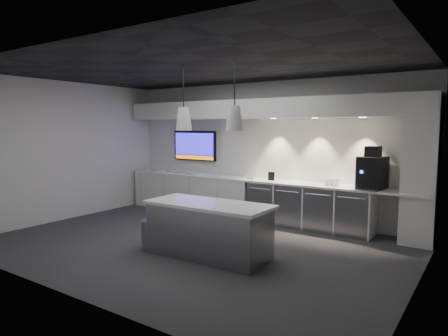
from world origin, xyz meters
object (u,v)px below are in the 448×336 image
Objects in this scene: coffee_machine at (372,171)px; wall_tv at (195,146)px; island at (208,229)px; bin at (152,235)px.

wall_tv is at bearing -174.55° from coffee_machine.
coffee_machine is (1.81, 2.57, 0.79)m from island.
bin is at bearing -126.32° from coffee_machine.
coffee_machine is (2.81, 2.81, 0.97)m from bin.
island is 1.04m from bin.
coffee_machine is at bearing 53.76° from island.
wall_tv is at bearing 116.10° from bin.
coffee_machine is (4.30, -0.25, -0.34)m from wall_tv.
coffee_machine reaches higher than island.
island is at bearing -116.50° from coffee_machine.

